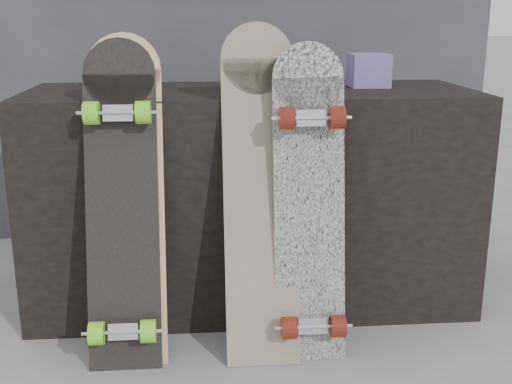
{
  "coord_description": "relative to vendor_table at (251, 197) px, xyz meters",
  "views": [
    {
      "loc": [
        -0.18,
        -1.81,
        1.06
      ],
      "look_at": [
        -0.01,
        0.2,
        0.5
      ],
      "focal_mm": 45.0,
      "sensor_mm": 36.0,
      "label": 1
    }
  ],
  "objects": [
    {
      "name": "ground",
      "position": [
        0.0,
        -0.5,
        -0.4
      ],
      "size": [
        60.0,
        60.0,
        0.0
      ],
      "primitive_type": "plane",
      "color": "slate",
      "rests_on": "ground"
    },
    {
      "name": "merch_box_small",
      "position": [
        0.44,
        0.06,
        0.46
      ],
      "size": [
        0.14,
        0.14,
        0.12
      ],
      "primitive_type": "cube",
      "color": "#573B7A",
      "rests_on": "vendor_table"
    },
    {
      "name": "booth",
      "position": [
        0.0,
        0.85,
        0.7
      ],
      "size": [
        2.4,
        0.22,
        2.2
      ],
      "color": "#36363B",
      "rests_on": "ground"
    },
    {
      "name": "longboard_celtic",
      "position": [
        -0.0,
        -0.37,
        0.15
      ],
      "size": [
        0.23,
        0.31,
        1.04
      ],
      "rotation": [
        -0.27,
        0.0,
        0.0
      ],
      "color": "beige",
      "rests_on": "ground"
    },
    {
      "name": "longboard_geisha",
      "position": [
        -0.42,
        -0.36,
        0.13
      ],
      "size": [
        0.23,
        0.27,
        1.01
      ],
      "rotation": [
        -0.25,
        0.0,
        0.0
      ],
      "color": "tan",
      "rests_on": "ground"
    },
    {
      "name": "longboard_cascadia",
      "position": [
        0.15,
        -0.43,
        0.1
      ],
      "size": [
        0.22,
        0.26,
        0.98
      ],
      "rotation": [
        -0.18,
        0.0,
        0.0
      ],
      "color": "silver",
      "rests_on": "ground"
    },
    {
      "name": "vendor_table",
      "position": [
        0.0,
        0.0,
        0.0
      ],
      "size": [
        1.6,
        0.6,
        0.8
      ],
      "primitive_type": "cube",
      "color": "black",
      "rests_on": "ground"
    },
    {
      "name": "skateboard_dark",
      "position": [
        -0.43,
        -0.39,
        0.11
      ],
      "size": [
        0.22,
        0.34,
        1.0
      ],
      "rotation": [
        -0.27,
        0.0,
        0.0
      ],
      "color": "black",
      "rests_on": "ground"
    },
    {
      "name": "merch_box_flat",
      "position": [
        0.01,
        0.02,
        0.43
      ],
      "size": [
        0.22,
        0.1,
        0.06
      ],
      "primitive_type": "cube",
      "color": "#D1B78C",
      "rests_on": "vendor_table"
    },
    {
      "name": "merch_box_purple",
      "position": [
        -0.47,
        0.12,
        0.45
      ],
      "size": [
        0.18,
        0.12,
        0.1
      ],
      "primitive_type": "cube",
      "color": "#573B7A",
      "rests_on": "vendor_table"
    }
  ]
}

